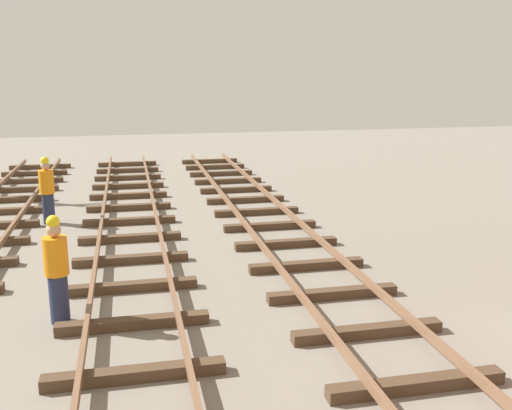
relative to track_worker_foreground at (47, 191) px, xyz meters
name	(u,v)px	position (x,y,z in m)	size (l,w,h in m)	color
track_worker_foreground	(47,191)	(0.00, 0.00, 0.00)	(0.40, 0.40, 1.87)	#262D4C
track_worker_distant	(57,270)	(0.97, -6.89, 0.00)	(0.40, 0.40, 1.87)	#262D4C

